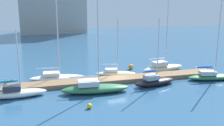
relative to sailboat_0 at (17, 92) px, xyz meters
name	(u,v)px	position (x,y,z in m)	size (l,w,h in m)	color
ground_plane	(116,82)	(11.91, 2.55, -0.59)	(120.00, 120.00, 0.00)	#2D567A
dock_pier	(116,80)	(11.91, 2.55, -0.32)	(27.74, 2.35, 0.53)	#846647
dock_piling_near_end	(6,84)	(-1.56, 3.58, -0.02)	(0.28, 0.28, 1.13)	#846647
dock_piling_far_end	(212,72)	(25.38, 1.53, -0.02)	(0.28, 0.28, 1.13)	#846647
sailboat_0	(17,92)	(0.00, 0.00, 0.00)	(6.09, 1.99, 7.45)	white
sailboat_1	(56,76)	(4.52, 5.25, -0.09)	(7.21, 2.71, 11.15)	white
sailboat_2	(94,88)	(8.39, -0.77, 0.03)	(7.94, 2.85, 11.26)	#2D7047
sailboat_3	(115,73)	(12.51, 5.15, -0.13)	(5.80, 2.64, 7.87)	beige
sailboat_4	(154,81)	(16.05, -0.13, 0.00)	(5.80, 2.78, 8.30)	black
sailboat_5	(163,67)	(19.89, 5.45, 0.04)	(7.13, 3.22, 10.24)	beige
sailboat_6	(212,76)	(24.30, 0.03, -0.02)	(6.81, 2.78, 10.70)	#2D7047
mooring_buoy_orange	(131,67)	(15.77, 7.88, -0.22)	(0.74, 0.74, 0.74)	orange
mooring_buoy_yellow	(89,106)	(7.01, -5.02, -0.33)	(0.52, 0.52, 0.52)	yellow
harbor_building_distant	(53,2)	(7.15, 55.12, 8.73)	(19.35, 8.34, 18.62)	#ADA89E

